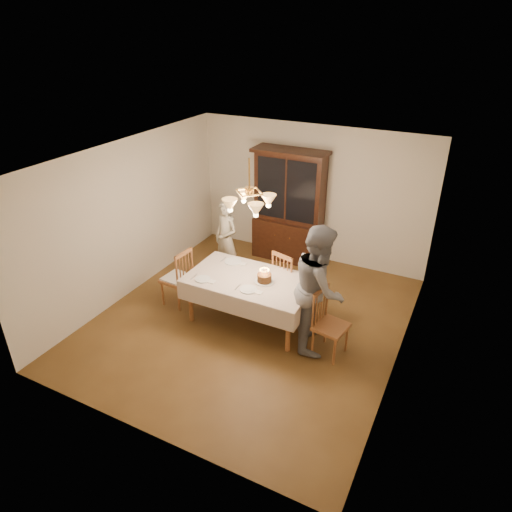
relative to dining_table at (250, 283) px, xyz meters
The scene contains 14 objects.
ground 0.68m from the dining_table, ahead, with size 5.00×5.00×0.00m, color #523617.
room_shell 0.90m from the dining_table, ahead, with size 5.00×5.00×5.00m.
dining_table is the anchor object (origin of this frame).
china_hutch 2.31m from the dining_table, 98.62° to the left, with size 1.38×0.54×2.16m.
chair_far_side 0.80m from the dining_table, 63.16° to the left, with size 0.54×0.52×1.00m.
chair_left_end 1.32m from the dining_table, behind, with size 0.45×0.47×1.00m.
chair_right_end 1.38m from the dining_table, ahead, with size 0.49×0.51×1.00m.
elderly_woman 1.55m from the dining_table, 133.52° to the left, with size 0.52×0.34×1.43m, color beige.
adult_in_grey 1.13m from the dining_table, ahead, with size 0.90×0.70×1.86m, color slate.
birthday_cake 0.27m from the dining_table, ahead, with size 0.30×0.30×0.21m.
place_setting_near_left 0.70m from the dining_table, 150.37° to the right, with size 0.38×0.23×0.02m.
place_setting_near_right 0.34m from the dining_table, 64.63° to the right, with size 0.40×0.25×0.02m.
place_setting_far_left 0.60m from the dining_table, 143.86° to the left, with size 0.42×0.27×0.02m.
chandelier 1.29m from the dining_table, 155.46° to the right, with size 0.62×0.62×0.73m.
Camera 1 is at (2.76, -5.24, 4.23)m, focal length 32.00 mm.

